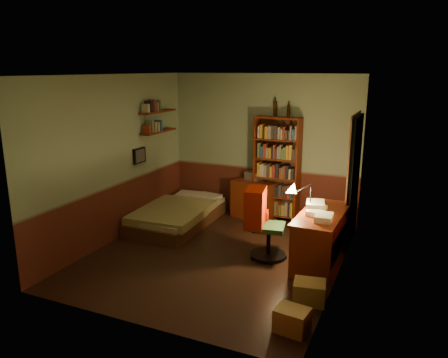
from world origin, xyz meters
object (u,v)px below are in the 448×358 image
at_px(bookshelf, 277,170).
at_px(cardboard_box_a, 292,320).
at_px(mini_stereo, 253,176).
at_px(cardboard_box_b, 309,292).
at_px(desk, 321,238).
at_px(bed, 178,208).
at_px(office_chair, 269,224).
at_px(desk_lamp, 311,189).
at_px(dresser, 254,200).

xyz_separation_m(bookshelf, cardboard_box_a, (1.21, -3.30, -0.81)).
height_order(mini_stereo, cardboard_box_b, mini_stereo).
bearing_deg(cardboard_box_b, desk, 95.92).
bearing_deg(bookshelf, bed, -142.82).
height_order(bed, bookshelf, bookshelf).
relative_size(bed, bookshelf, 1.04).
bearing_deg(bed, cardboard_box_a, -41.18).
height_order(desk, cardboard_box_b, desk).
relative_size(bookshelf, cardboard_box_a, 5.48).
bearing_deg(bed, cardboard_box_b, -32.12).
bearing_deg(mini_stereo, desk, -34.29).
height_order(desk, office_chair, office_chair).
relative_size(bed, cardboard_box_a, 5.70).
distance_m(mini_stereo, office_chair, 1.90).
xyz_separation_m(desk, office_chair, (-0.72, -0.15, 0.14)).
distance_m(office_chair, cardboard_box_a, 1.89).
bearing_deg(cardboard_box_b, cardboard_box_a, -92.63).
xyz_separation_m(bed, desk_lamp, (2.46, -0.58, 0.78)).
distance_m(desk_lamp, office_chair, 0.79).
bearing_deg(desk, bed, 169.44).
xyz_separation_m(bookshelf, cardboard_box_b, (1.24, -2.64, -0.80)).
bearing_deg(cardboard_box_b, bookshelf, 115.06).
distance_m(dresser, cardboard_box_b, 3.04).
distance_m(dresser, office_chair, 1.75).
distance_m(bed, bookshelf, 1.88).
bearing_deg(office_chair, mini_stereo, 106.41).
height_order(bed, cardboard_box_a, bed).
bearing_deg(mini_stereo, cardboard_box_b, -47.90).
height_order(dresser, office_chair, office_chair).
height_order(bed, desk, desk).
bearing_deg(cardboard_box_a, cardboard_box_b, 87.37).
distance_m(bed, cardboard_box_a, 3.62).
height_order(dresser, cardboard_box_b, dresser).
height_order(bookshelf, office_chair, bookshelf).
bearing_deg(office_chair, bookshelf, 93.11).
xyz_separation_m(dresser, mini_stereo, (-0.06, 0.13, 0.42)).
relative_size(bed, mini_stereo, 7.17).
xyz_separation_m(mini_stereo, desk, (1.57, -1.53, -0.40)).
distance_m(mini_stereo, desk_lamp, 2.10).
bearing_deg(dresser, bookshelf, 25.00).
distance_m(mini_stereo, cardboard_box_a, 3.78).
relative_size(dresser, desk_lamp, 1.18).
distance_m(bed, dresser, 1.39).
bearing_deg(dresser, office_chair, -49.91).
xyz_separation_m(dresser, cardboard_box_a, (1.60, -3.21, -0.22)).
distance_m(desk, office_chair, 0.75).
bearing_deg(office_chair, dresser, 106.59).
bearing_deg(bed, bookshelf, 31.25).
distance_m(desk, cardboard_box_a, 1.83).
bearing_deg(cardboard_box_b, desk_lamp, 104.20).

